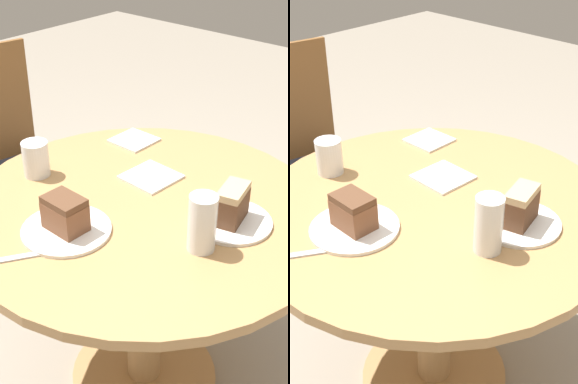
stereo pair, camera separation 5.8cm
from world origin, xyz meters
The scene contains 12 objects.
ground_plane centered at (0.00, 0.00, 0.00)m, with size 8.00×8.00×0.00m, color gray.
table centered at (0.00, 0.00, 0.56)m, with size 1.05×1.05×0.73m.
chair centered at (0.16, 0.92, 0.48)m, with size 0.48×0.49×0.95m.
plate_near centered at (-0.24, 0.06, 0.74)m, with size 0.24×0.24×0.01m.
plate_far centered at (0.09, -0.24, 0.74)m, with size 0.22×0.22×0.01m.
cake_slice_near centered at (-0.24, 0.06, 0.79)m, with size 0.08×0.11×0.09m.
cake_slice_far centered at (0.09, -0.24, 0.79)m, with size 0.12×0.09×0.10m.
glass_lemonade centered at (-0.06, -0.25, 0.80)m, with size 0.07×0.07×0.15m.
glass_water centered at (-0.09, 0.37, 0.78)m, with size 0.08×0.08×0.11m.
napkin_stack centered at (0.13, 0.08, 0.73)m, with size 0.16×0.16×0.01m.
fork centered at (-0.38, 0.06, 0.73)m, with size 0.16×0.11×0.00m.
napkin_side centered at (0.28, 0.30, 0.73)m, with size 0.14×0.14×0.01m.
Camera 2 is at (-0.93, -0.90, 1.56)m, focal length 50.00 mm.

